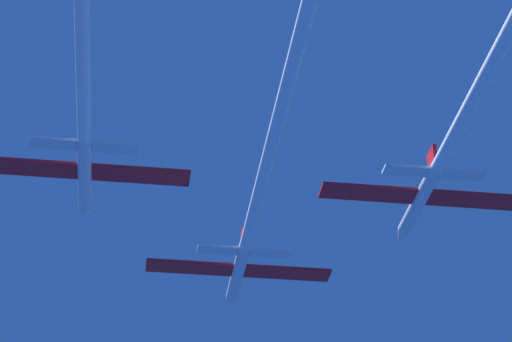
% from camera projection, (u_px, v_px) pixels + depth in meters
% --- Properties ---
extents(jet_lead, '(19.18, 67.61, 3.18)m').
position_uv_depth(jet_lead, '(265.00, 171.00, 91.40)').
color(jet_lead, white).
extents(jet_right_wing, '(19.18, 77.72, 3.18)m').
position_uv_depth(jet_right_wing, '(509.00, 31.00, 76.79)').
color(jet_right_wing, white).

